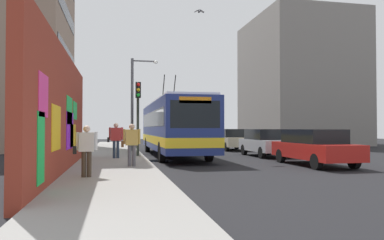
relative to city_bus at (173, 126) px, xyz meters
name	(u,v)px	position (x,y,z in m)	size (l,w,h in m)	color
ground_plane	(147,162)	(-3.43, 1.80, -1.78)	(80.00, 80.00, 0.00)	black
sidewalk_slab	(114,161)	(-3.43, 3.40, -1.71)	(48.00, 3.20, 0.15)	gray
graffiti_wall	(62,114)	(-8.11, 5.15, 0.35)	(12.66, 0.32, 4.28)	maroon
building_far_left	(15,32)	(9.32, 11.00, 7.40)	(11.42, 7.69, 18.36)	gray
building_far_right	(299,82)	(13.57, -15.20, 4.67)	(11.32, 9.46, 12.90)	gray
city_bus	(173,126)	(0.00, 0.00, 0.00)	(12.55, 2.60, 4.98)	navy
parked_car_red	(314,146)	(-6.80, -5.20, -0.95)	(4.85, 1.88, 1.58)	#B21E19
parked_car_silver	(265,142)	(-1.39, -5.20, -0.95)	(4.28, 1.81, 1.58)	#B7B7BC
parked_car_champagne	(232,139)	(4.94, -5.20, -0.95)	(4.27, 1.89, 1.58)	#C6B793
pedestrian_at_curb	(132,141)	(-7.05, 2.71, -0.67)	(0.22, 0.74, 1.65)	#595960
pedestrian_near_wall	(86,147)	(-10.02, 4.20, -0.73)	(0.22, 0.71, 1.56)	#3F3326
pedestrian_midblock	(116,137)	(-2.86, 3.31, -0.60)	(0.23, 0.77, 1.75)	#2D3F59
traffic_light	(138,106)	(-1.67, 2.15, 1.05)	(0.49, 0.28, 3.97)	#2D382D
street_lamp	(135,97)	(3.13, 2.04, 1.91)	(0.44, 1.78, 6.12)	#4C4C51
flying_pigeons	(199,11)	(-1.89, -1.16, 6.28)	(0.32, 0.54, 0.16)	slate
curbside_puddle	(159,161)	(-3.04, 1.20, -1.78)	(1.49, 1.49, 0.00)	black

